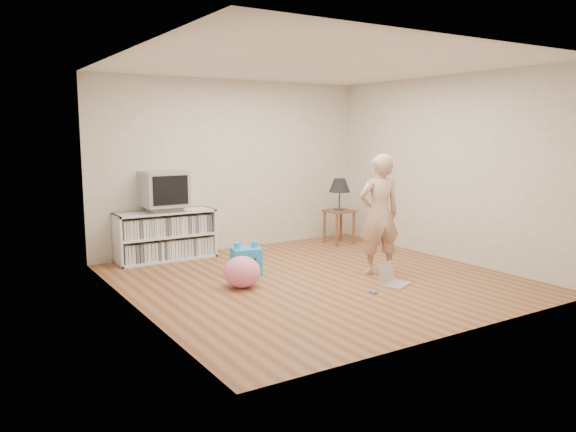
% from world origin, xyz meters
% --- Properties ---
extents(ground, '(4.50, 4.50, 0.00)m').
position_xyz_m(ground, '(0.00, 0.00, 0.00)').
color(ground, brown).
rests_on(ground, ground).
extents(walls, '(4.52, 4.52, 2.60)m').
position_xyz_m(walls, '(0.00, 0.00, 1.30)').
color(walls, beige).
rests_on(walls, ground).
extents(ceiling, '(4.50, 4.50, 0.01)m').
position_xyz_m(ceiling, '(0.00, 0.00, 2.60)').
color(ceiling, white).
rests_on(ceiling, walls).
extents(media_unit, '(1.40, 0.45, 0.70)m').
position_xyz_m(media_unit, '(-1.20, 2.04, 0.35)').
color(media_unit, white).
rests_on(media_unit, ground).
extents(dvd_deck, '(0.45, 0.35, 0.07)m').
position_xyz_m(dvd_deck, '(-1.20, 2.02, 0.73)').
color(dvd_deck, gray).
rests_on(dvd_deck, media_unit).
extents(crt_tv, '(0.60, 0.53, 0.50)m').
position_xyz_m(crt_tv, '(-1.20, 2.02, 1.02)').
color(crt_tv, '#95959A').
rests_on(crt_tv, dvd_deck).
extents(side_table, '(0.42, 0.42, 0.55)m').
position_xyz_m(side_table, '(1.61, 1.65, 0.42)').
color(side_table, brown).
rests_on(side_table, ground).
extents(table_lamp, '(0.34, 0.34, 0.52)m').
position_xyz_m(table_lamp, '(1.61, 1.65, 0.94)').
color(table_lamp, '#333333').
rests_on(table_lamp, side_table).
extents(person, '(0.64, 0.50, 1.54)m').
position_xyz_m(person, '(0.83, -0.20, 0.77)').
color(person, tan).
rests_on(person, ground).
extents(laptop, '(0.45, 0.42, 0.25)m').
position_xyz_m(laptop, '(0.62, -0.69, 0.07)').
color(laptop, silver).
rests_on(laptop, ground).
extents(playing_cards, '(0.07, 0.09, 0.02)m').
position_xyz_m(playing_cards, '(0.20, -0.86, 0.01)').
color(playing_cards, '#495CC3').
rests_on(playing_cards, ground).
extents(plush_blue, '(0.42, 0.37, 0.42)m').
position_xyz_m(plush_blue, '(-0.62, 0.68, 0.18)').
color(plush_blue, '#2393E1').
rests_on(plush_blue, ground).
extents(plush_pink, '(0.51, 0.51, 0.37)m').
position_xyz_m(plush_pink, '(-0.96, 0.15, 0.19)').
color(plush_pink, pink).
rests_on(plush_pink, ground).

